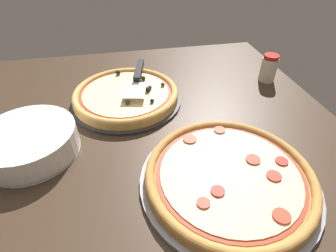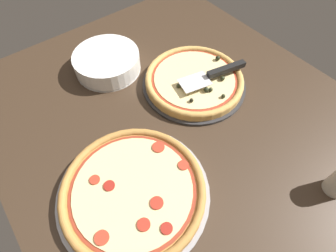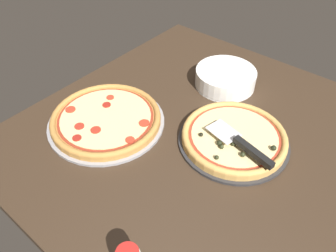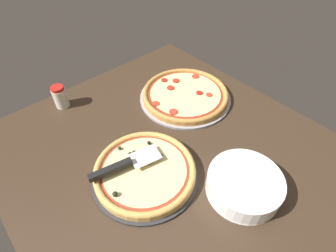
% 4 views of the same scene
% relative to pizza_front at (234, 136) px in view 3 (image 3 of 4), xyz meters
% --- Properties ---
extents(ground_plane, '(1.22, 1.13, 0.04)m').
position_rel_pizza_front_xyz_m(ground_plane, '(-0.03, 0.13, -0.04)').
color(ground_plane, '#38281C').
extents(pizza_pan_front, '(0.37, 0.37, 0.01)m').
position_rel_pizza_front_xyz_m(pizza_pan_front, '(0.00, 0.00, -0.02)').
color(pizza_pan_front, '#2D2D30').
rests_on(pizza_pan_front, ground_plane).
extents(pizza_front, '(0.35, 0.35, 0.04)m').
position_rel_pizza_front_xyz_m(pizza_front, '(0.00, 0.00, 0.00)').
color(pizza_front, tan).
rests_on(pizza_front, pizza_pan_front).
extents(pizza_pan_back, '(0.42, 0.42, 0.01)m').
position_rel_pizza_front_xyz_m(pizza_pan_back, '(-0.21, 0.40, -0.02)').
color(pizza_pan_back, '#939399').
rests_on(pizza_pan_back, ground_plane).
extents(pizza_back, '(0.39, 0.39, 0.03)m').
position_rel_pizza_front_xyz_m(pizza_back, '(-0.21, 0.40, -0.00)').
color(pizza_back, '#B77F3D').
rests_on(pizza_back, pizza_pan_back).
extents(serving_spatula, '(0.10, 0.25, 0.02)m').
position_rel_pizza_front_xyz_m(serving_spatula, '(-0.05, -0.07, 0.03)').
color(serving_spatula, silver).
rests_on(serving_spatula, pizza_front).
extents(plate_stack, '(0.24, 0.24, 0.07)m').
position_rel_pizza_front_xyz_m(plate_stack, '(0.26, 0.20, 0.01)').
color(plate_stack, white).
rests_on(plate_stack, ground_plane).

